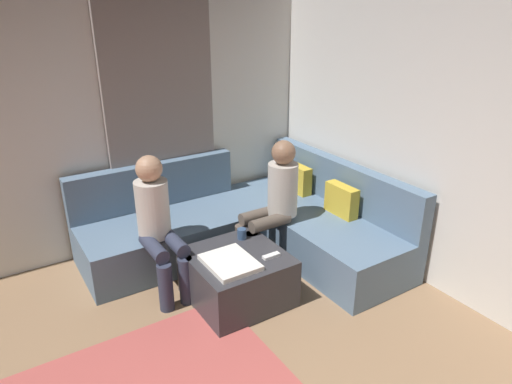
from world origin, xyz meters
name	(u,v)px	position (x,y,z in m)	size (l,w,h in m)	color
wall_left	(12,128)	(-2.94, 0.00, 1.35)	(0.12, 6.00, 2.70)	silver
curtain_panel	(162,122)	(-2.84, 1.30, 1.25)	(0.06, 1.10, 2.50)	gray
sectional_couch	(253,225)	(-2.08, 1.88, 0.28)	(2.10, 2.55, 0.87)	slate
ottoman	(237,277)	(-1.45, 1.33, 0.21)	(0.76, 0.76, 0.42)	#333338
folded_blanket	(230,262)	(-1.35, 1.21, 0.44)	(0.44, 0.36, 0.04)	white
coffee_mug	(242,234)	(-1.67, 1.51, 0.47)	(0.08, 0.08, 0.10)	#334C72
game_remote	(271,256)	(-1.27, 1.55, 0.43)	(0.05, 0.15, 0.02)	white
person_on_couch_back	(274,199)	(-1.79, 1.93, 0.66)	(0.30, 0.60, 1.20)	brown
person_on_couch_side	(158,221)	(-1.93, 0.85, 0.66)	(0.60, 0.30, 1.20)	#2D3347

